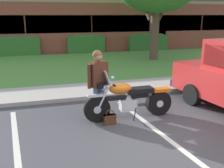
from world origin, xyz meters
name	(u,v)px	position (x,y,z in m)	size (l,w,h in m)	color
ground_plane	(163,138)	(0.00, 0.00, 0.00)	(140.00, 140.00, 0.00)	#424247
curb_strip	(121,94)	(0.00, 2.90, 0.06)	(60.00, 0.20, 0.12)	#ADA89E
concrete_walk	(113,88)	(0.00, 3.75, 0.04)	(60.00, 1.50, 0.08)	#ADA89E
grass_lawn	(89,64)	(0.00, 8.23, 0.03)	(60.00, 7.47, 0.06)	#518E3D
stall_stripe_0	(17,153)	(-2.88, 0.20, 0.00)	(0.12, 4.40, 0.01)	silver
stall_stripe_1	(161,134)	(0.05, 0.20, 0.00)	(0.12, 4.40, 0.01)	silver
motorcycle	(132,99)	(-0.26, 1.21, 0.49)	(2.24, 0.82, 1.26)	black
rider_person	(98,81)	(-1.08, 1.27, 0.99)	(0.54, 0.38, 1.70)	black
handbag	(110,118)	(-0.88, 0.98, 0.14)	(0.28, 0.13, 0.36)	#562D19
hedge_center_left	(15,45)	(-3.84, 12.25, 0.65)	(2.96, 0.90, 1.24)	#336B2D
hedge_center_right	(85,43)	(0.52, 12.25, 0.65)	(2.43, 0.90, 1.24)	#336B2D
hedge_right	(147,41)	(4.89, 12.25, 0.65)	(2.79, 0.90, 1.24)	#336B2D
brick_building	(80,23)	(0.96, 17.38, 1.83)	(24.44, 10.52, 3.65)	brown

